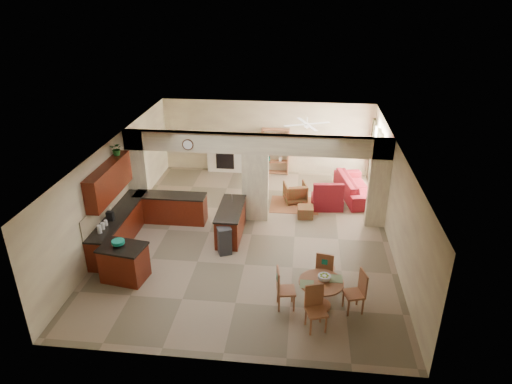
# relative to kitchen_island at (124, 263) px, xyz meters

# --- Properties ---
(floor) EXTENTS (10.00, 10.00, 0.00)m
(floor) POSITION_rel_kitchen_island_xyz_m (2.91, 2.54, -0.48)
(floor) COLOR gray
(floor) RESTS_ON ground
(ceiling) EXTENTS (10.00, 10.00, 0.00)m
(ceiling) POSITION_rel_kitchen_island_xyz_m (2.91, 2.54, 2.32)
(ceiling) COLOR white
(ceiling) RESTS_ON wall_back
(wall_back) EXTENTS (8.00, 0.00, 8.00)m
(wall_back) POSITION_rel_kitchen_island_xyz_m (2.91, 7.54, 0.92)
(wall_back) COLOR beige
(wall_back) RESTS_ON floor
(wall_front) EXTENTS (8.00, 0.00, 8.00)m
(wall_front) POSITION_rel_kitchen_island_xyz_m (2.91, -2.46, 0.92)
(wall_front) COLOR beige
(wall_front) RESTS_ON floor
(wall_left) EXTENTS (0.00, 10.00, 10.00)m
(wall_left) POSITION_rel_kitchen_island_xyz_m (-1.09, 2.54, 0.92)
(wall_left) COLOR beige
(wall_left) RESTS_ON floor
(wall_right) EXTENTS (0.00, 10.00, 10.00)m
(wall_right) POSITION_rel_kitchen_island_xyz_m (6.91, 2.54, 0.92)
(wall_right) COLOR beige
(wall_right) RESTS_ON floor
(partition_left_pier) EXTENTS (0.60, 0.25, 2.80)m
(partition_left_pier) POSITION_rel_kitchen_island_xyz_m (-0.79, 3.54, 0.92)
(partition_left_pier) COLOR beige
(partition_left_pier) RESTS_ON floor
(partition_center_pier) EXTENTS (0.80, 0.25, 2.20)m
(partition_center_pier) POSITION_rel_kitchen_island_xyz_m (2.91, 3.54, 0.62)
(partition_center_pier) COLOR beige
(partition_center_pier) RESTS_ON floor
(partition_right_pier) EXTENTS (0.60, 0.25, 2.80)m
(partition_right_pier) POSITION_rel_kitchen_island_xyz_m (6.61, 3.54, 0.92)
(partition_right_pier) COLOR beige
(partition_right_pier) RESTS_ON floor
(partition_header) EXTENTS (8.00, 0.25, 0.60)m
(partition_header) POSITION_rel_kitchen_island_xyz_m (2.91, 3.54, 2.02)
(partition_header) COLOR beige
(partition_header) RESTS_ON partition_center_pier
(kitchen_counter) EXTENTS (2.52, 3.29, 1.48)m
(kitchen_counter) POSITION_rel_kitchen_island_xyz_m (-0.35, 2.29, -0.01)
(kitchen_counter) COLOR #401107
(kitchen_counter) RESTS_ON floor
(upper_cabinets) EXTENTS (0.35, 2.40, 0.90)m
(upper_cabinets) POSITION_rel_kitchen_island_xyz_m (-0.91, 1.74, 1.44)
(upper_cabinets) COLOR #401107
(upper_cabinets) RESTS_ON wall_left
(peninsula) EXTENTS (0.70, 1.85, 0.91)m
(peninsula) POSITION_rel_kitchen_island_xyz_m (2.31, 2.43, -0.02)
(peninsula) COLOR #401107
(peninsula) RESTS_ON floor
(wall_clock) EXTENTS (0.34, 0.03, 0.34)m
(wall_clock) POSITION_rel_kitchen_island_xyz_m (0.91, 3.39, 1.97)
(wall_clock) COLOR #4E2B1A
(wall_clock) RESTS_ON partition_header
(rug) EXTENTS (1.60, 1.30, 0.01)m
(rug) POSITION_rel_kitchen_island_xyz_m (4.11, 4.64, -0.47)
(rug) COLOR #975D36
(rug) RESTS_ON floor
(fireplace) EXTENTS (1.60, 0.35, 1.20)m
(fireplace) POSITION_rel_kitchen_island_xyz_m (1.31, 7.37, 0.14)
(fireplace) COLOR silver
(fireplace) RESTS_ON floor
(shelving_unit) EXTENTS (1.00, 0.32, 1.80)m
(shelving_unit) POSITION_rel_kitchen_island_xyz_m (3.26, 7.36, 0.42)
(shelving_unit) COLOR brown
(shelving_unit) RESTS_ON floor
(window_a) EXTENTS (0.02, 0.90, 1.90)m
(window_a) POSITION_rel_kitchen_island_xyz_m (6.88, 4.84, 0.72)
(window_a) COLOR white
(window_a) RESTS_ON wall_right
(window_b) EXTENTS (0.02, 0.90, 1.90)m
(window_b) POSITION_rel_kitchen_island_xyz_m (6.88, 6.54, 0.72)
(window_b) COLOR white
(window_b) RESTS_ON wall_right
(glazed_door) EXTENTS (0.02, 0.70, 2.10)m
(glazed_door) POSITION_rel_kitchen_island_xyz_m (6.88, 5.69, 0.57)
(glazed_door) COLOR white
(glazed_door) RESTS_ON wall_right
(drape_a_left) EXTENTS (0.10, 0.28, 2.30)m
(drape_a_left) POSITION_rel_kitchen_island_xyz_m (6.84, 4.24, 0.72)
(drape_a_left) COLOR #401E19
(drape_a_left) RESTS_ON wall_right
(drape_a_right) EXTENTS (0.10, 0.28, 2.30)m
(drape_a_right) POSITION_rel_kitchen_island_xyz_m (6.84, 5.44, 0.72)
(drape_a_right) COLOR #401E19
(drape_a_right) RESTS_ON wall_right
(drape_b_left) EXTENTS (0.10, 0.28, 2.30)m
(drape_b_left) POSITION_rel_kitchen_island_xyz_m (6.84, 5.94, 0.72)
(drape_b_left) COLOR #401E19
(drape_b_left) RESTS_ON wall_right
(drape_b_right) EXTENTS (0.10, 0.28, 2.30)m
(drape_b_right) POSITION_rel_kitchen_island_xyz_m (6.84, 7.14, 0.72)
(drape_b_right) COLOR #401E19
(drape_b_right) RESTS_ON wall_right
(ceiling_fan) EXTENTS (1.00, 1.00, 0.10)m
(ceiling_fan) POSITION_rel_kitchen_island_xyz_m (4.41, 5.54, 2.08)
(ceiling_fan) COLOR white
(ceiling_fan) RESTS_ON ceiling
(kitchen_island) EXTENTS (1.20, 0.94, 0.95)m
(kitchen_island) POSITION_rel_kitchen_island_xyz_m (0.00, 0.00, 0.00)
(kitchen_island) COLOR #401107
(kitchen_island) RESTS_ON floor
(teal_bowl) EXTENTS (0.32, 0.32, 0.15)m
(teal_bowl) POSITION_rel_kitchen_island_xyz_m (-0.09, 0.02, 0.55)
(teal_bowl) COLOR #148E72
(teal_bowl) RESTS_ON kitchen_island
(trash_can) EXTENTS (0.44, 0.41, 0.74)m
(trash_can) POSITION_rel_kitchen_island_xyz_m (2.29, 1.43, -0.11)
(trash_can) COLOR #303032
(trash_can) RESTS_ON floor
(dining_table) EXTENTS (1.03, 1.03, 0.70)m
(dining_table) POSITION_rel_kitchen_island_xyz_m (4.87, -0.56, -0.00)
(dining_table) COLOR brown
(dining_table) RESTS_ON floor
(fruit_bowl) EXTENTS (0.29, 0.29, 0.15)m
(fruit_bowl) POSITION_rel_kitchen_island_xyz_m (4.93, -0.52, 0.30)
(fruit_bowl) COLOR #86B326
(fruit_bowl) RESTS_ON dining_table
(sofa) EXTENTS (2.63, 1.43, 0.73)m
(sofa) POSITION_rel_kitchen_island_xyz_m (6.21, 5.57, -0.11)
(sofa) COLOR maroon
(sofa) RESTS_ON floor
(chaise) EXTENTS (1.06, 0.90, 0.39)m
(chaise) POSITION_rel_kitchen_island_xyz_m (5.19, 4.60, -0.28)
(chaise) COLOR maroon
(chaise) RESTS_ON floor
(armchair) EXTENTS (0.88, 0.90, 0.68)m
(armchair) POSITION_rel_kitchen_island_xyz_m (4.12, 4.92, -0.14)
(armchair) COLOR maroon
(armchair) RESTS_ON floor
(ottoman) EXTENTS (0.51, 0.51, 0.35)m
(ottoman) POSITION_rel_kitchen_island_xyz_m (4.48, 3.84, -0.30)
(ottoman) COLOR maroon
(ottoman) RESTS_ON floor
(plant) EXTENTS (0.36, 0.32, 0.39)m
(plant) POSITION_rel_kitchen_island_xyz_m (-0.91, 2.50, 2.09)
(plant) COLOR #164913
(plant) RESTS_ON upper_cabinets
(chair_north) EXTENTS (0.50, 0.50, 1.02)m
(chair_north) POSITION_rel_kitchen_island_xyz_m (4.98, 0.18, 0.08)
(chair_north) COLOR brown
(chair_north) RESTS_ON floor
(chair_east) EXTENTS (0.52, 0.52, 1.02)m
(chair_east) POSITION_rel_kitchen_island_xyz_m (5.69, -0.59, 0.08)
(chair_east) COLOR brown
(chair_east) RESTS_ON floor
(chair_south) EXTENTS (0.53, 0.53, 1.02)m
(chair_south) POSITION_rel_kitchen_island_xyz_m (4.74, -1.24, 0.08)
(chair_south) COLOR brown
(chair_south) RESTS_ON floor
(chair_west) EXTENTS (0.48, 0.48, 1.02)m
(chair_west) POSITION_rel_kitchen_island_xyz_m (4.00, -0.67, 0.08)
(chair_west) COLOR brown
(chair_west) RESTS_ON floor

